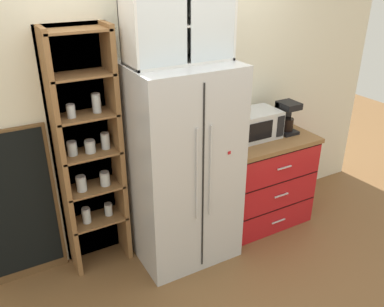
{
  "coord_description": "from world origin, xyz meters",
  "views": [
    {
      "loc": [
        -1.41,
        -2.69,
        2.43
      ],
      "look_at": [
        0.1,
        -0.0,
        0.96
      ],
      "focal_mm": 37.75,
      "sensor_mm": 36.0,
      "label": 1
    }
  ],
  "objects_px": {
    "refrigerator": "(182,165)",
    "coffee_maker": "(286,117)",
    "bottle_green": "(227,131)",
    "microwave": "(255,124)",
    "mug_navy": "(268,134)",
    "chalkboard_menu": "(18,208)"
  },
  "relations": [
    {
      "from": "microwave",
      "to": "coffee_maker",
      "type": "xyz_separation_m",
      "value": [
        0.33,
        -0.04,
        0.03
      ]
    },
    {
      "from": "refrigerator",
      "to": "chalkboard_menu",
      "type": "height_order",
      "value": "refrigerator"
    },
    {
      "from": "mug_navy",
      "to": "microwave",
      "type": "bearing_deg",
      "value": 131.31
    },
    {
      "from": "refrigerator",
      "to": "microwave",
      "type": "relative_size",
      "value": 3.95
    },
    {
      "from": "coffee_maker",
      "to": "chalkboard_menu",
      "type": "height_order",
      "value": "chalkboard_menu"
    },
    {
      "from": "bottle_green",
      "to": "chalkboard_menu",
      "type": "relative_size",
      "value": 0.21
    },
    {
      "from": "microwave",
      "to": "mug_navy",
      "type": "height_order",
      "value": "microwave"
    },
    {
      "from": "coffee_maker",
      "to": "bottle_green",
      "type": "xyz_separation_m",
      "value": [
        -0.65,
        0.04,
        -0.03
      ]
    },
    {
      "from": "mug_navy",
      "to": "bottle_green",
      "type": "distance_m",
      "value": 0.42
    },
    {
      "from": "bottle_green",
      "to": "chalkboard_menu",
      "type": "bearing_deg",
      "value": 172.72
    },
    {
      "from": "refrigerator",
      "to": "coffee_maker",
      "type": "relative_size",
      "value": 5.61
    },
    {
      "from": "refrigerator",
      "to": "coffee_maker",
      "type": "height_order",
      "value": "refrigerator"
    },
    {
      "from": "refrigerator",
      "to": "coffee_maker",
      "type": "xyz_separation_m",
      "value": [
        1.17,
        0.05,
        0.21
      ]
    },
    {
      "from": "microwave",
      "to": "mug_navy",
      "type": "distance_m",
      "value": 0.15
    },
    {
      "from": "refrigerator",
      "to": "microwave",
      "type": "xyz_separation_m",
      "value": [
        0.83,
        0.1,
        0.18
      ]
    },
    {
      "from": "refrigerator",
      "to": "mug_navy",
      "type": "bearing_deg",
      "value": 0.02
    },
    {
      "from": "bottle_green",
      "to": "chalkboard_menu",
      "type": "distance_m",
      "value": 1.86
    },
    {
      "from": "coffee_maker",
      "to": "chalkboard_menu",
      "type": "distance_m",
      "value": 2.5
    },
    {
      "from": "refrigerator",
      "to": "bottle_green",
      "type": "bearing_deg",
      "value": 10.74
    },
    {
      "from": "mug_navy",
      "to": "bottle_green",
      "type": "relative_size",
      "value": 0.39
    },
    {
      "from": "microwave",
      "to": "mug_navy",
      "type": "relative_size",
      "value": 3.97
    },
    {
      "from": "bottle_green",
      "to": "chalkboard_menu",
      "type": "height_order",
      "value": "chalkboard_menu"
    }
  ]
}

